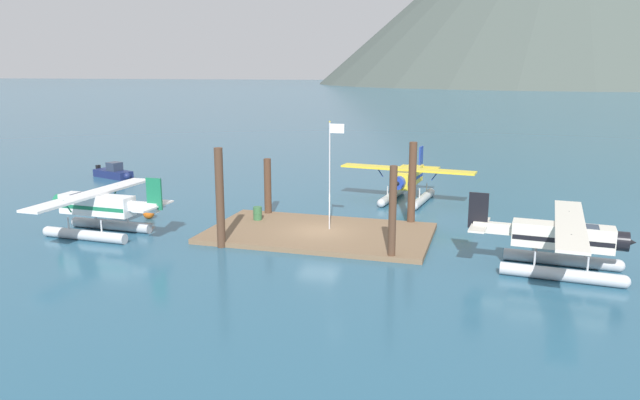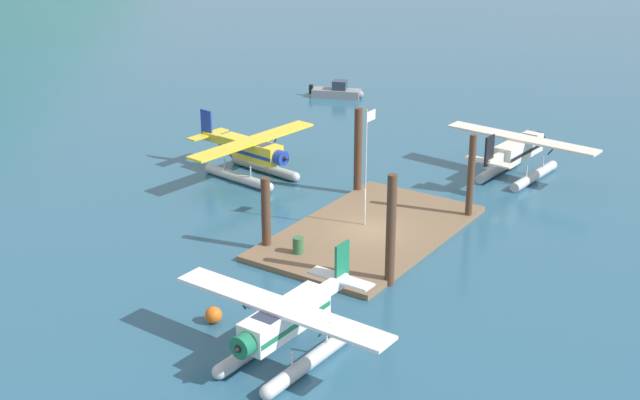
{
  "view_description": "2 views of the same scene",
  "coord_description": "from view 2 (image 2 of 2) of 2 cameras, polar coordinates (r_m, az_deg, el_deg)",
  "views": [
    {
      "loc": [
        10.07,
        -34.15,
        10.04
      ],
      "look_at": [
        -0.57,
        2.15,
        1.77
      ],
      "focal_mm": 33.35,
      "sensor_mm": 36.0,
      "label": 1
    },
    {
      "loc": [
        -39.11,
        -22.74,
        19.85
      ],
      "look_at": [
        -0.72,
        2.83,
        1.71
      ],
      "focal_mm": 49.24,
      "sensor_mm": 36.0,
      "label": 2
    }
  ],
  "objects": [
    {
      "name": "dock_platform",
      "position": [
        49.34,
        3.2,
        -2.1
      ],
      "size": [
        13.71,
        8.02,
        0.3
      ],
      "primitive_type": "cube",
      "color": "brown",
      "rests_on": "ground"
    },
    {
      "name": "ground_plane",
      "position": [
        49.4,
        3.2,
        -2.26
      ],
      "size": [
        1200.0,
        1200.0,
        0.0
      ],
      "primitive_type": "plane",
      "color": "#285670"
    },
    {
      "name": "seaplane_white_port_aft",
      "position": [
        36.95,
        -2.29,
        -8.2
      ],
      "size": [
        7.98,
        10.44,
        3.84
      ],
      "color": "#B7BABF",
      "rests_on": "ground"
    },
    {
      "name": "seaplane_yellow_bow_right",
      "position": [
        57.79,
        -4.51,
        2.96
      ],
      "size": [
        10.49,
        7.95,
        3.84
      ],
      "color": "#B7BABF",
      "rests_on": "ground"
    },
    {
      "name": "piling_far_right",
      "position": [
        54.42,
        2.49,
        3.16
      ],
      "size": [
        0.5,
        0.5,
        5.55
      ],
      "primitive_type": "cylinder",
      "color": "#4C3323",
      "rests_on": "ground"
    },
    {
      "name": "boat_grey_open_east",
      "position": [
        77.79,
        1.17,
        7.05
      ],
      "size": [
        2.96,
        4.63,
        1.5
      ],
      "color": "gray",
      "rests_on": "ground"
    },
    {
      "name": "seaplane_cream_stbd_aft",
      "position": [
        59.18,
        12.78,
        2.93
      ],
      "size": [
        7.97,
        10.48,
        3.84
      ],
      "color": "#B7BABF",
      "rests_on": "ground"
    },
    {
      "name": "mooring_buoy",
      "position": [
        40.49,
        -6.94,
        -7.43
      ],
      "size": [
        0.79,
        0.79,
        0.79
      ],
      "primitive_type": "sphere",
      "color": "orange",
      "rests_on": "ground"
    },
    {
      "name": "fuel_drum",
      "position": [
        46.23,
        -1.43,
        -2.96
      ],
      "size": [
        0.62,
        0.62,
        0.88
      ],
      "color": "#33663D",
      "rests_on": "dock_platform"
    },
    {
      "name": "piling_near_right",
      "position": [
        51.19,
        9.77,
        1.43
      ],
      "size": [
        0.41,
        0.41,
        5.18
      ],
      "primitive_type": "cylinder",
      "color": "#4C3323",
      "rests_on": "ground"
    },
    {
      "name": "flagpole",
      "position": [
        48.58,
        3.08,
        2.96
      ],
      "size": [
        0.95,
        0.1,
        6.76
      ],
      "color": "silver",
      "rests_on": "dock_platform"
    },
    {
      "name": "piling_near_left",
      "position": [
        42.67,
        4.63,
        -2.01
      ],
      "size": [
        0.48,
        0.48,
        5.8
      ],
      "primitive_type": "cylinder",
      "color": "#4C3323",
      "rests_on": "ground"
    },
    {
      "name": "piling_far_left",
      "position": [
        46.79,
        -3.53,
        -0.93
      ],
      "size": [
        0.5,
        0.5,
        4.12
      ],
      "primitive_type": "cylinder",
      "color": "#4C3323",
      "rests_on": "ground"
    }
  ]
}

